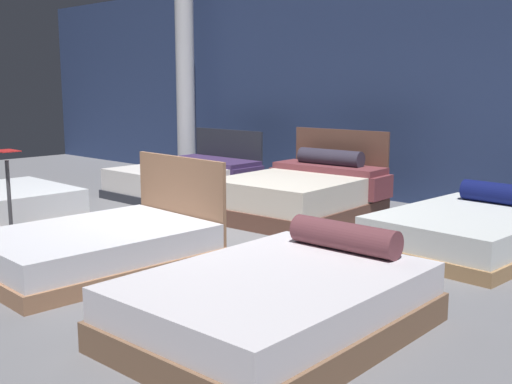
# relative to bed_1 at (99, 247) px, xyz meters

# --- Properties ---
(ground_plane) EXTENTS (18.00, 18.00, 0.02)m
(ground_plane) POSITION_rel_bed_1_xyz_m (-0.05, 1.34, -0.21)
(ground_plane) COLOR slate
(showroom_back_wall) EXTENTS (18.00, 0.06, 3.50)m
(showroom_back_wall) POSITION_rel_bed_1_xyz_m (-0.05, 4.95, 1.55)
(showroom_back_wall) COLOR navy
(showroom_back_wall) RESTS_ON ground_plane
(bed_1) EXTENTS (1.58, 2.14, 0.98)m
(bed_1) POSITION_rel_bed_1_xyz_m (0.00, 0.00, 0.00)
(bed_1) COLOR #966A4D
(bed_1) RESTS_ON ground_plane
(bed_2) EXTENTS (1.59, 2.17, 0.66)m
(bed_2) POSITION_rel_bed_1_xyz_m (2.29, -0.06, 0.02)
(bed_2) COLOR brown
(bed_2) RESTS_ON ground_plane
(bed_3) EXTENTS (1.69, 2.03, 0.98)m
(bed_3) POSITION_rel_bed_1_xyz_m (-2.39, 3.16, 0.04)
(bed_3) COLOR #282B33
(bed_3) RESTS_ON ground_plane
(bed_4) EXTENTS (1.76, 2.11, 1.10)m
(bed_4) POSITION_rel_bed_1_xyz_m (-0.04, 3.12, 0.10)
(bed_4) COLOR brown
(bed_4) RESTS_ON ground_plane
(bed_5) EXTENTS (1.62, 2.21, 0.64)m
(bed_5) POSITION_rel_bed_1_xyz_m (2.31, 3.03, 0.01)
(bed_5) COLOR #9B754D
(bed_5) RESTS_ON ground_plane
(price_sign) EXTENTS (0.28, 0.24, 1.05)m
(price_sign) POSITION_rel_bed_1_xyz_m (-1.24, -0.25, 0.20)
(price_sign) COLOR #3F3F44
(price_sign) RESTS_ON ground_plane
(support_pillar) EXTENTS (0.34, 0.34, 3.50)m
(support_pillar) POSITION_rel_bed_1_xyz_m (-3.77, 4.36, 1.55)
(support_pillar) COLOR silver
(support_pillar) RESTS_ON ground_plane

